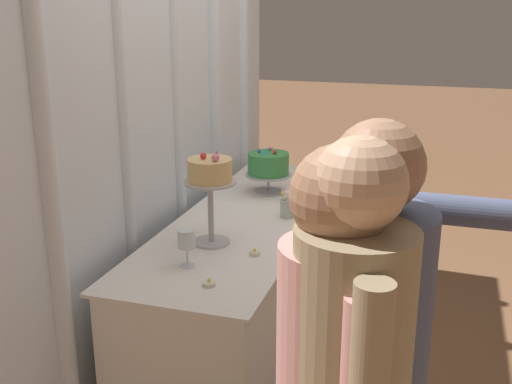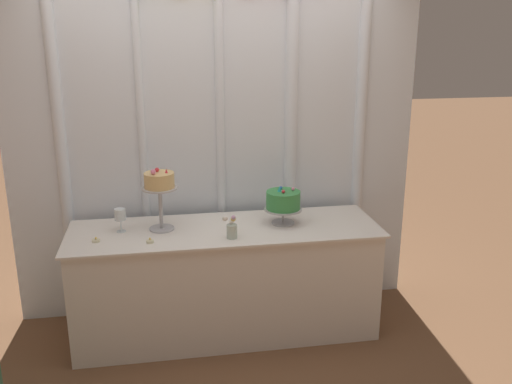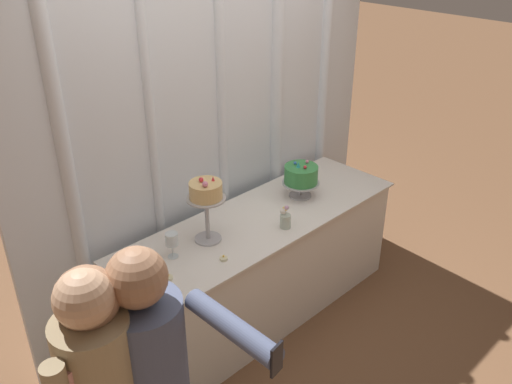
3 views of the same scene
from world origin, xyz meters
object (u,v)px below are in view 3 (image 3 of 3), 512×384
(cake_display_nearleft, at_px, (206,195))
(flower_vase, at_px, (285,219))
(cake_display_nearright, at_px, (301,176))
(wine_glass, at_px, (172,240))
(tealight_far_left, at_px, (168,278))
(cake_table, at_px, (262,266))
(tealight_near_left, at_px, (224,258))

(cake_display_nearleft, xyz_separation_m, flower_vase, (0.45, -0.24, -0.25))
(cake_display_nearleft, relative_size, cake_display_nearright, 1.58)
(wine_glass, relative_size, tealight_far_left, 3.13)
(cake_table, distance_m, wine_glass, 0.87)
(cake_display_nearright, relative_size, flower_vase, 1.70)
(cake_display_nearleft, xyz_separation_m, tealight_far_left, (-0.42, -0.16, -0.31))
(cake_display_nearright, relative_size, wine_glass, 1.70)
(flower_vase, height_order, tealight_near_left, flower_vase)
(flower_vase, xyz_separation_m, tealight_far_left, (-0.87, 0.08, -0.06))
(cake_table, height_order, flower_vase, flower_vase)
(wine_glass, bearing_deg, tealight_near_left, -50.85)
(cake_display_nearleft, distance_m, cake_display_nearright, 0.86)
(tealight_near_left, bearing_deg, tealight_far_left, 167.07)
(flower_vase, relative_size, tealight_far_left, 3.13)
(cake_display_nearright, height_order, flower_vase, cake_display_nearright)
(tealight_near_left, bearing_deg, cake_table, 19.97)
(cake_display_nearright, height_order, wine_glass, cake_display_nearright)
(flower_vase, xyz_separation_m, tealight_near_left, (-0.53, 0.01, -0.06))
(cake_display_nearright, distance_m, flower_vase, 0.46)
(cake_table, bearing_deg, flower_vase, -83.54)
(cake_display_nearright, bearing_deg, cake_table, -176.68)
(tealight_far_left, bearing_deg, cake_display_nearright, 5.83)
(cake_display_nearleft, height_order, cake_display_nearright, cake_display_nearleft)
(cake_display_nearleft, distance_m, wine_glass, 0.34)
(wine_glass, height_order, tealight_far_left, wine_glass)
(cake_table, distance_m, cake_display_nearright, 0.70)
(cake_display_nearleft, distance_m, tealight_near_left, 0.39)
(cake_table, bearing_deg, wine_glass, 175.66)
(flower_vase, bearing_deg, cake_display_nearright, 28.57)
(cake_display_nearleft, relative_size, flower_vase, 2.70)
(flower_vase, distance_m, tealight_far_left, 0.88)
(cake_table, height_order, tealight_near_left, tealight_near_left)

